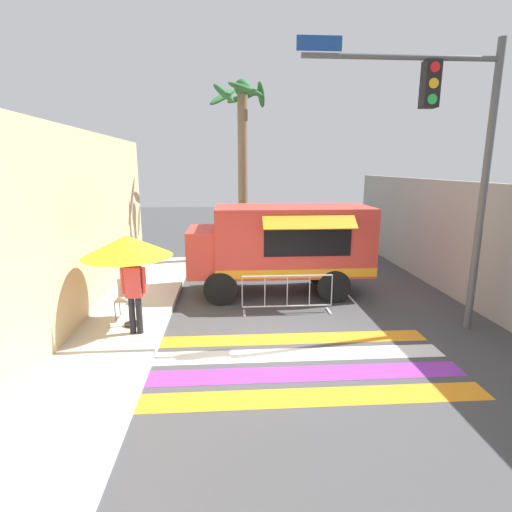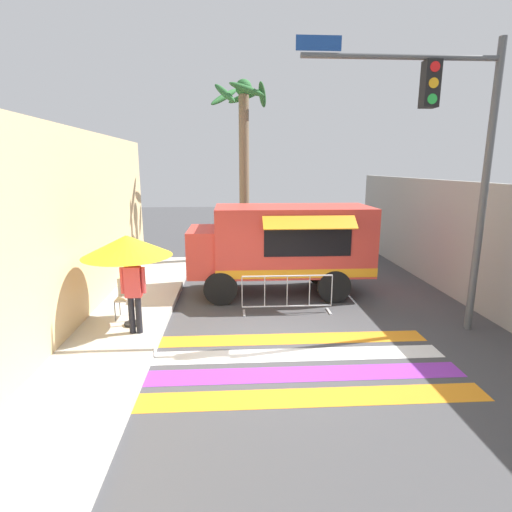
{
  "view_description": "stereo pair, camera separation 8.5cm",
  "coord_description": "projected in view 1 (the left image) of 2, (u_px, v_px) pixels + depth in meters",
  "views": [
    {
      "loc": [
        -1.07,
        -7.66,
        3.69
      ],
      "look_at": [
        -0.39,
        2.42,
        1.42
      ],
      "focal_mm": 28.0,
      "sensor_mm": 36.0,
      "label": 1
    },
    {
      "loc": [
        -0.98,
        -7.67,
        3.69
      ],
      "look_at": [
        -0.39,
        2.42,
        1.42
      ],
      "focal_mm": 28.0,
      "sensor_mm": 36.0,
      "label": 2
    }
  ],
  "objects": [
    {
      "name": "ground_plane",
      "position": [
        282.0,
        347.0,
        8.34
      ],
      "size": [
        60.0,
        60.0,
        0.0
      ],
      "primitive_type": "plane",
      "color": "#424244"
    },
    {
      "name": "sidewalk_left",
      "position": [
        47.0,
        351.0,
        8.01
      ],
      "size": [
        4.4,
        16.0,
        0.16
      ],
      "color": "#B7B5AD",
      "rests_on": "ground_plane"
    },
    {
      "name": "building_left_facade",
      "position": [
        42.0,
        243.0,
        7.54
      ],
      "size": [
        0.25,
        16.0,
        4.55
      ],
      "color": "#DBBC84",
      "rests_on": "ground_plane"
    },
    {
      "name": "concrete_wall_right",
      "position": [
        459.0,
        241.0,
        11.25
      ],
      "size": [
        0.2,
        16.0,
        3.3
      ],
      "color": "gray",
      "rests_on": "ground_plane"
    },
    {
      "name": "crosswalk_painted",
      "position": [
        287.0,
        364.0,
        7.62
      ],
      "size": [
        6.4,
        2.84,
        0.01
      ],
      "color": "orange",
      "rests_on": "ground_plane"
    },
    {
      "name": "food_truck",
      "position": [
        278.0,
        242.0,
        11.59
      ],
      "size": [
        5.2,
        2.48,
        2.58
      ],
      "color": "#D13D33",
      "rests_on": "ground_plane"
    },
    {
      "name": "traffic_signal_pole",
      "position": [
        453.0,
        140.0,
        8.37
      ],
      "size": [
        4.26,
        0.29,
        6.23
      ],
      "color": "#515456",
      "rests_on": "ground_plane"
    },
    {
      "name": "patio_umbrella",
      "position": [
        127.0,
        246.0,
        8.68
      ],
      "size": [
        1.95,
        1.95,
        2.08
      ],
      "color": "black",
      "rests_on": "sidewalk_left"
    },
    {
      "name": "folding_chair",
      "position": [
        126.0,
        295.0,
        9.49
      ],
      "size": [
        0.43,
        0.43,
        0.92
      ],
      "rotation": [
        0.0,
        0.0,
        0.27
      ],
      "color": "#4C4C51",
      "rests_on": "sidewalk_left"
    },
    {
      "name": "vendor_person",
      "position": [
        134.0,
        289.0,
        8.45
      ],
      "size": [
        0.53,
        0.23,
        1.74
      ],
      "rotation": [
        0.0,
        0.0,
        -0.03
      ],
      "color": "black",
      "rests_on": "sidewalk_left"
    },
    {
      "name": "barricade_front",
      "position": [
        287.0,
        294.0,
        10.2
      ],
      "size": [
        2.33,
        0.44,
        1.01
      ],
      "color": "#B7BABF",
      "rests_on": "ground_plane"
    },
    {
      "name": "palm_tree",
      "position": [
        242.0,
        144.0,
        14.92
      ],
      "size": [
        2.22,
        2.39,
        6.79
      ],
      "color": "#7A664C",
      "rests_on": "ground_plane"
    }
  ]
}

